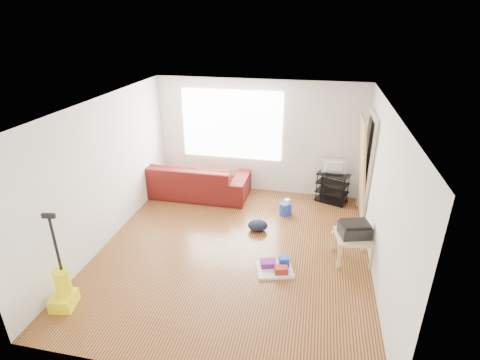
% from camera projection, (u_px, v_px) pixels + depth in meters
% --- Properties ---
extents(room, '(4.51, 5.01, 2.51)m').
position_uv_depth(room, '(240.00, 181.00, 6.03)').
color(room, '#492411').
rests_on(room, ground).
extents(sofa, '(2.55, 1.00, 0.74)m').
position_uv_depth(sofa, '(192.00, 194.00, 8.43)').
color(sofa, '#50110C').
rests_on(sofa, ground).
extents(tv_stand, '(0.73, 0.57, 0.65)m').
position_uv_depth(tv_stand, '(332.00, 188.00, 7.96)').
color(tv_stand, black).
rests_on(tv_stand, ground).
extents(tv, '(0.53, 0.07, 0.30)m').
position_uv_depth(tv, '(334.00, 167.00, 7.77)').
color(tv, black).
rests_on(tv, tv_stand).
extents(side_table, '(0.63, 0.63, 0.46)m').
position_uv_depth(side_table, '(353.00, 239.00, 6.04)').
color(side_table, tan).
rests_on(side_table, ground).
extents(printer, '(0.54, 0.46, 0.24)m').
position_uv_depth(printer, '(355.00, 229.00, 5.96)').
color(printer, black).
rests_on(printer, side_table).
extents(bucket, '(0.28, 0.28, 0.25)m').
position_uv_depth(bucket, '(285.00, 214.00, 7.58)').
color(bucket, '#1D39B1').
rests_on(bucket, ground).
extents(toilet_paper, '(0.11, 0.11, 0.10)m').
position_uv_depth(toilet_paper, '(287.00, 207.00, 7.49)').
color(toilet_paper, white).
rests_on(toilet_paper, bucket).
extents(cleaning_tray, '(0.66, 0.58, 0.20)m').
position_uv_depth(cleaning_tray, '(276.00, 267.00, 5.90)').
color(cleaning_tray, white).
rests_on(cleaning_tray, ground).
extents(backpack, '(0.41, 0.34, 0.20)m').
position_uv_depth(backpack, '(258.00, 230.00, 7.02)').
color(backpack, '#1A1C32').
rests_on(backpack, ground).
extents(sneakers, '(0.48, 0.24, 0.11)m').
position_uv_depth(sneakers, '(343.00, 233.00, 6.82)').
color(sneakers, silver).
rests_on(sneakers, ground).
extents(vacuum, '(0.35, 0.39, 1.42)m').
position_uv_depth(vacuum, '(63.00, 290.00, 5.12)').
color(vacuum, '#FEF512').
rests_on(vacuum, ground).
extents(door_panel, '(0.25, 0.81, 2.01)m').
position_uv_depth(door_panel, '(356.00, 218.00, 7.44)').
color(door_panel, tan).
rests_on(door_panel, ground).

